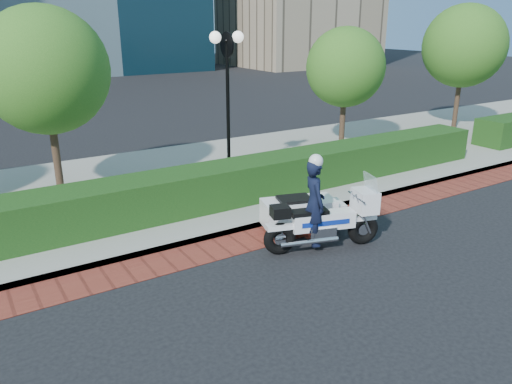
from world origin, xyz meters
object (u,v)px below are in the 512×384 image
tree_b (45,71)px  tree_d (464,46)px  lamppost (228,84)px  tree_c (345,67)px  police_motorcycle (312,212)px

tree_b → tree_d: size_ratio=0.95×
tree_b → lamppost: bearing=-16.1°
tree_b → tree_d: (16.50, 0.00, 0.18)m
tree_c → tree_d: tree_d is taller
lamppost → tree_b: size_ratio=0.86×
lamppost → police_motorcycle: bearing=-96.0°
tree_d → tree_c: bearing=-180.0°
police_motorcycle → lamppost: bearing=100.8°
police_motorcycle → tree_c: bearing=60.9°
tree_b → tree_c: tree_b is taller
lamppost → tree_b: 4.71m
tree_b → police_motorcycle: (4.03, -5.79, -2.71)m
police_motorcycle → tree_d: bearing=41.7°
tree_d → police_motorcycle: 14.05m
tree_c → tree_d: (6.50, 0.00, 0.56)m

